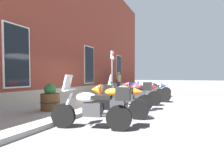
{
  "coord_description": "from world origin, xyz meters",
  "views": [
    {
      "loc": [
        -7.86,
        -3.17,
        1.27
      ],
      "look_at": [
        1.46,
        0.87,
        0.88
      ],
      "focal_mm": 28.87,
      "sensor_mm": 36.0,
      "label": 1
    }
  ],
  "objects_px": {
    "motorcycle_red_sport": "(137,93)",
    "parking_sign": "(112,67)",
    "motorcycle_orange_sport": "(114,100)",
    "motorcycle_black_naked": "(154,89)",
    "motorcycle_green_touring": "(129,96)",
    "motorcycle_white_sport": "(147,89)",
    "motorcycle_silver_touring": "(95,107)",
    "barrel_planter": "(50,99)",
    "motorcycle_blue_sport": "(147,90)",
    "pedestrian_tan_coat": "(119,80)"
  },
  "relations": [
    {
      "from": "motorcycle_orange_sport",
      "to": "pedestrian_tan_coat",
      "type": "height_order",
      "value": "pedestrian_tan_coat"
    },
    {
      "from": "motorcycle_black_naked",
      "to": "barrel_planter",
      "type": "bearing_deg",
      "value": 162.65
    },
    {
      "from": "motorcycle_white_sport",
      "to": "parking_sign",
      "type": "distance_m",
      "value": 2.49
    },
    {
      "from": "motorcycle_green_touring",
      "to": "barrel_planter",
      "type": "xyz_separation_m",
      "value": [
        -1.67,
        2.29,
        -0.07
      ]
    },
    {
      "from": "parking_sign",
      "to": "motorcycle_orange_sport",
      "type": "bearing_deg",
      "value": -156.05
    },
    {
      "from": "motorcycle_green_touring",
      "to": "motorcycle_white_sport",
      "type": "xyz_separation_m",
      "value": [
        4.03,
        0.19,
        -0.0
      ]
    },
    {
      "from": "motorcycle_silver_touring",
      "to": "motorcycle_orange_sport",
      "type": "distance_m",
      "value": 1.32
    },
    {
      "from": "motorcycle_orange_sport",
      "to": "motorcycle_red_sport",
      "type": "distance_m",
      "value": 2.76
    },
    {
      "from": "motorcycle_orange_sport",
      "to": "motorcycle_green_touring",
      "type": "height_order",
      "value": "motorcycle_green_touring"
    },
    {
      "from": "motorcycle_green_touring",
      "to": "motorcycle_red_sport",
      "type": "height_order",
      "value": "motorcycle_green_touring"
    },
    {
      "from": "motorcycle_orange_sport",
      "to": "motorcycle_black_naked",
      "type": "xyz_separation_m",
      "value": [
        6.92,
        -0.01,
        -0.1
      ]
    },
    {
      "from": "motorcycle_green_touring",
      "to": "parking_sign",
      "type": "xyz_separation_m",
      "value": [
        2.6,
        1.81,
        1.23
      ]
    },
    {
      "from": "motorcycle_white_sport",
      "to": "pedestrian_tan_coat",
      "type": "bearing_deg",
      "value": 43.93
    },
    {
      "from": "motorcycle_red_sport",
      "to": "motorcycle_white_sport",
      "type": "distance_m",
      "value": 2.65
    },
    {
      "from": "motorcycle_green_touring",
      "to": "motorcycle_silver_touring",
      "type": "bearing_deg",
      "value": -179.35
    },
    {
      "from": "motorcycle_green_touring",
      "to": "motorcycle_white_sport",
      "type": "relative_size",
      "value": 1.01
    },
    {
      "from": "motorcycle_blue_sport",
      "to": "parking_sign",
      "type": "relative_size",
      "value": 0.85
    },
    {
      "from": "motorcycle_silver_touring",
      "to": "motorcycle_red_sport",
      "type": "relative_size",
      "value": 1.0
    },
    {
      "from": "motorcycle_blue_sport",
      "to": "parking_sign",
      "type": "distance_m",
      "value": 2.27
    },
    {
      "from": "pedestrian_tan_coat",
      "to": "motorcycle_orange_sport",
      "type": "bearing_deg",
      "value": -159.63
    },
    {
      "from": "motorcycle_silver_touring",
      "to": "pedestrian_tan_coat",
      "type": "distance_m",
      "value": 10.4
    },
    {
      "from": "pedestrian_tan_coat",
      "to": "motorcycle_green_touring",
      "type": "bearing_deg",
      "value": -155.86
    },
    {
      "from": "motorcycle_white_sport",
      "to": "parking_sign",
      "type": "xyz_separation_m",
      "value": [
        -1.43,
        1.62,
        1.23
      ]
    },
    {
      "from": "motorcycle_white_sport",
      "to": "motorcycle_silver_touring",
      "type": "bearing_deg",
      "value": -178.14
    },
    {
      "from": "parking_sign",
      "to": "barrel_planter",
      "type": "height_order",
      "value": "parking_sign"
    },
    {
      "from": "parking_sign",
      "to": "barrel_planter",
      "type": "bearing_deg",
      "value": 173.61
    },
    {
      "from": "motorcycle_white_sport",
      "to": "motorcycle_black_naked",
      "type": "xyz_separation_m",
      "value": [
        1.51,
        -0.16,
        -0.09
      ]
    },
    {
      "from": "motorcycle_orange_sport",
      "to": "parking_sign",
      "type": "height_order",
      "value": "parking_sign"
    },
    {
      "from": "motorcycle_red_sport",
      "to": "parking_sign",
      "type": "distance_m",
      "value": 2.46
    },
    {
      "from": "motorcycle_silver_touring",
      "to": "motorcycle_green_touring",
      "type": "distance_m",
      "value": 2.7
    },
    {
      "from": "motorcycle_red_sport",
      "to": "barrel_planter",
      "type": "distance_m",
      "value": 3.78
    },
    {
      "from": "motorcycle_green_touring",
      "to": "motorcycle_white_sport",
      "type": "height_order",
      "value": "motorcycle_green_touring"
    },
    {
      "from": "parking_sign",
      "to": "barrel_planter",
      "type": "xyz_separation_m",
      "value": [
        -4.27,
        0.48,
        -1.3
      ]
    },
    {
      "from": "motorcycle_white_sport",
      "to": "pedestrian_tan_coat",
      "type": "distance_m",
      "value": 4.39
    },
    {
      "from": "parking_sign",
      "to": "motorcycle_silver_touring",
      "type": "bearing_deg",
      "value": -160.87
    },
    {
      "from": "motorcycle_blue_sport",
      "to": "barrel_planter",
      "type": "bearing_deg",
      "value": 152.2
    },
    {
      "from": "motorcycle_blue_sport",
      "to": "pedestrian_tan_coat",
      "type": "xyz_separation_m",
      "value": [
        4.34,
        3.31,
        0.43
      ]
    },
    {
      "from": "motorcycle_green_touring",
      "to": "motorcycle_black_naked",
      "type": "relative_size",
      "value": 0.96
    },
    {
      "from": "motorcycle_silver_touring",
      "to": "motorcycle_orange_sport",
      "type": "xyz_separation_m",
      "value": [
        1.32,
        0.07,
        0.02
      ]
    },
    {
      "from": "motorcycle_orange_sport",
      "to": "barrel_planter",
      "type": "height_order",
      "value": "motorcycle_orange_sport"
    },
    {
      "from": "motorcycle_silver_touring",
      "to": "motorcycle_black_naked",
      "type": "relative_size",
      "value": 0.96
    },
    {
      "from": "motorcycle_blue_sport",
      "to": "pedestrian_tan_coat",
      "type": "distance_m",
      "value": 5.47
    },
    {
      "from": "motorcycle_green_touring",
      "to": "parking_sign",
      "type": "height_order",
      "value": "parking_sign"
    },
    {
      "from": "motorcycle_black_naked",
      "to": "motorcycle_white_sport",
      "type": "bearing_deg",
      "value": 174.09
    },
    {
      "from": "motorcycle_black_naked",
      "to": "barrel_planter",
      "type": "xyz_separation_m",
      "value": [
        -7.21,
        2.25,
        0.03
      ]
    },
    {
      "from": "motorcycle_silver_touring",
      "to": "parking_sign",
      "type": "xyz_separation_m",
      "value": [
        5.3,
        1.84,
        1.25
      ]
    },
    {
      "from": "motorcycle_white_sport",
      "to": "motorcycle_orange_sport",
      "type": "bearing_deg",
      "value": -178.44
    },
    {
      "from": "motorcycle_orange_sport",
      "to": "motorcycle_blue_sport",
      "type": "xyz_separation_m",
      "value": [
        4.21,
        -0.13,
        -0.0
      ]
    },
    {
      "from": "motorcycle_blue_sport",
      "to": "motorcycle_black_naked",
      "type": "distance_m",
      "value": 2.71
    },
    {
      "from": "motorcycle_silver_touring",
      "to": "motorcycle_white_sport",
      "type": "distance_m",
      "value": 6.73
    }
  ]
}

